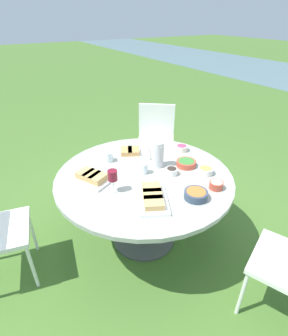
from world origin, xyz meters
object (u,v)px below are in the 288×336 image
object	(u,v)px
chair_near_right	(156,136)
wine_glass	(113,176)
water_pitcher	(158,154)
dining_table	(144,184)

from	to	relation	value
chair_near_right	wine_glass	bearing A→B (deg)	-45.12
water_pitcher	wine_glass	distance (m)	0.50
wine_glass	dining_table	bearing A→B (deg)	105.37
dining_table	water_pitcher	distance (m)	0.28
dining_table	chair_near_right	xyz separation A→B (m)	(-0.95, 0.73, -0.08)
dining_table	wine_glass	bearing A→B (deg)	-74.63
dining_table	water_pitcher	world-z (taller)	water_pitcher
chair_near_right	wine_glass	world-z (taller)	chair_near_right
chair_near_right	water_pitcher	distance (m)	1.09
chair_near_right	wine_glass	xyz separation A→B (m)	(1.03, -1.04, 0.31)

